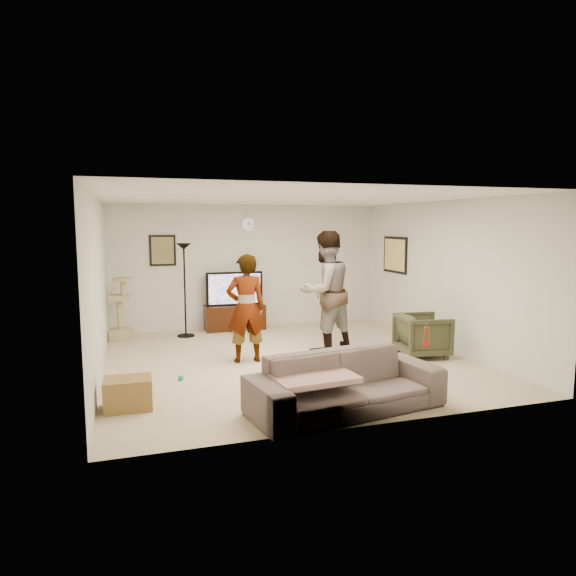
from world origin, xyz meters
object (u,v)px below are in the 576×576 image
object	(u,v)px
floor_lamp	(185,291)
sofa	(346,383)
tv_stand	(235,317)
cat_tree	(119,309)
beer_bottle	(426,338)
side_table	(128,393)
tv	(234,289)
person_left	(246,308)
person_right	(325,292)
armchair	(423,335)

from	to	relation	value
floor_lamp	sofa	world-z (taller)	floor_lamp
tv_stand	cat_tree	size ratio (longest dim) A/B	1.03
floor_lamp	beer_bottle	bearing A→B (deg)	-62.32
beer_bottle	tv_stand	bearing A→B (deg)	105.42
cat_tree	side_table	xyz separation A→B (m)	(0.13, -3.67, -0.40)
floor_lamp	sofa	bearing A→B (deg)	-73.61
sofa	floor_lamp	bearing A→B (deg)	97.31
sofa	side_table	bearing A→B (deg)	151.71
tv	cat_tree	xyz separation A→B (m)	(-2.19, -0.29, -0.25)
tv_stand	floor_lamp	xyz separation A→B (m)	(-1.01, -0.34, 0.63)
tv_stand	sofa	distance (m)	4.79
tv	person_left	distance (m)	2.43
person_right	side_table	bearing A→B (deg)	12.29
beer_bottle	cat_tree	bearing A→B (deg)	127.97
tv_stand	cat_tree	bearing A→B (deg)	-172.42
person_right	beer_bottle	distance (m)	2.65
person_left	tv	bearing A→B (deg)	-95.69
person_left	beer_bottle	xyz separation A→B (m)	(1.63, -2.37, -0.06)
person_left	side_table	world-z (taller)	person_left
sofa	beer_bottle	size ratio (longest dim) A/B	8.90
floor_lamp	person_left	size ratio (longest dim) A/B	1.05
tv_stand	armchair	xyz separation A→B (m)	(2.45, -2.95, 0.09)
person_left	sofa	bearing A→B (deg)	106.17
tv	beer_bottle	world-z (taller)	tv
tv_stand	floor_lamp	size ratio (longest dim) A/B	0.68
armchair	side_table	xyz separation A→B (m)	(-4.51, -1.01, -0.16)
armchair	tv	bearing A→B (deg)	47.10
tv	side_table	xyz separation A→B (m)	(-2.06, -3.96, -0.65)
person_left	beer_bottle	distance (m)	2.88
floor_lamp	person_right	world-z (taller)	person_right
beer_bottle	side_table	size ratio (longest dim) A/B	0.47
sofa	beer_bottle	bearing A→B (deg)	-9.08
tv	side_table	world-z (taller)	tv
sofa	armchair	bearing A→B (deg)	31.33
cat_tree	side_table	bearing A→B (deg)	-87.97
sofa	beer_bottle	world-z (taller)	beer_bottle
sofa	side_table	distance (m)	2.50
cat_tree	beer_bottle	world-z (taller)	cat_tree
floor_lamp	armchair	world-z (taller)	floor_lamp
side_table	cat_tree	bearing A→B (deg)	92.03
cat_tree	person_left	distance (m)	2.84
person_left	armchair	size ratio (longest dim) A/B	2.22
tv	beer_bottle	size ratio (longest dim) A/B	4.52
tv	beer_bottle	bearing A→B (deg)	-74.58
tv	cat_tree	size ratio (longest dim) A/B	0.98
person_right	floor_lamp	bearing A→B (deg)	-58.42
person_right	tv_stand	bearing A→B (deg)	-80.83
person_left	armchair	world-z (taller)	person_left
cat_tree	person_left	world-z (taller)	person_left
cat_tree	armchair	xyz separation A→B (m)	(4.64, -2.66, -0.24)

